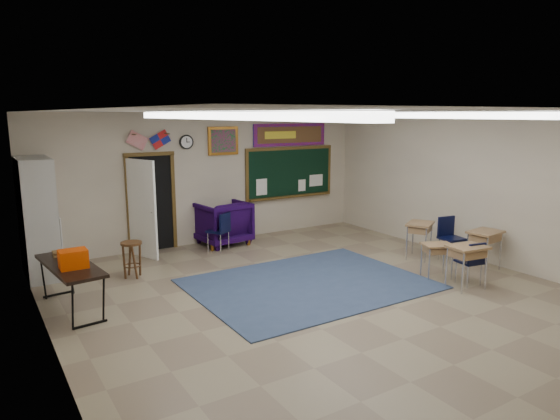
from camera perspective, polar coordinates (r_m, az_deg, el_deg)
floor at (r=8.22m, az=5.47°, el=-10.27°), size 9.00×9.00×0.00m
back_wall at (r=11.64m, az=-8.04°, el=3.61°), size 8.00×0.04×3.00m
left_wall at (r=6.26m, az=-24.76°, el=-3.63°), size 0.04×9.00×3.00m
right_wall at (r=10.70m, az=22.87°, el=2.21°), size 0.04×9.00×3.00m
ceiling at (r=7.66m, az=5.88°, el=11.14°), size 8.00×9.00×0.04m
area_rug at (r=8.93m, az=3.33°, el=-8.41°), size 4.00×3.00×0.02m
fluorescent_strips at (r=7.66m, az=5.87°, el=10.70°), size 3.86×6.00×0.10m
doorway at (r=11.04m, az=-14.78°, el=0.63°), size 1.10×0.89×2.16m
chalkboard at (r=12.66m, az=1.17°, el=4.14°), size 2.55×0.14×1.30m
bulletin_board at (r=12.59m, az=1.17°, el=8.60°), size 2.10×0.05×0.55m
framed_art_print at (r=11.68m, az=-6.51°, el=7.86°), size 0.75×0.05×0.65m
wall_clock at (r=11.32m, az=-10.65°, el=7.64°), size 0.32×0.05×0.32m
wall_flags at (r=11.00m, az=-14.78°, el=8.06°), size 1.16×0.06×0.70m
storage_cabinet at (r=10.12m, az=-25.92°, el=-0.81°), size 0.59×1.25×2.20m
wingback_armchair at (r=11.55m, az=-6.61°, el=-1.45°), size 1.18×1.21×1.00m
student_chair_reading at (r=10.97m, az=-7.08°, el=-2.50°), size 0.59×0.59×0.86m
student_chair_desk_a at (r=9.41m, az=20.80°, el=-5.66°), size 0.46×0.46×0.78m
student_chair_desk_b at (r=10.74m, az=19.04°, el=-3.21°), size 0.51×0.51×0.90m
student_desk_front_left at (r=9.60m, az=17.49°, el=-5.34°), size 0.64×0.57×0.64m
student_desk_front_right at (r=10.75m, az=15.63°, el=-3.14°), size 0.78×0.73×0.76m
student_desk_back_left at (r=9.17m, az=20.55°, el=-5.88°), size 0.69×0.55×0.76m
student_desk_back_right at (r=10.35m, az=22.31°, el=-4.07°), size 0.70×0.56×0.77m
folding_table at (r=8.33m, az=-22.73°, el=-7.89°), size 0.78×1.81×1.00m
wooden_stool at (r=9.58m, az=-16.55°, el=-5.39°), size 0.38×0.38×0.67m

